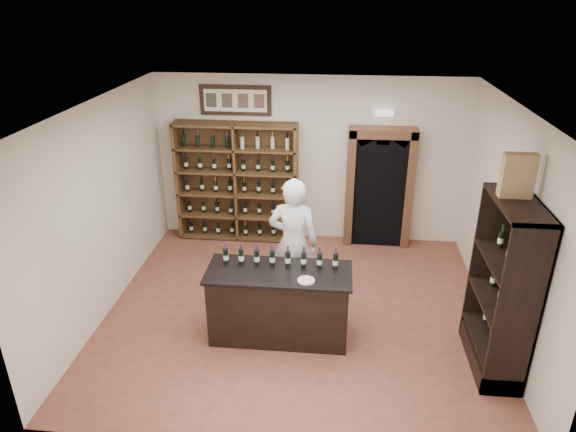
# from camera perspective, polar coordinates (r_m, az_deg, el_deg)

# --- Properties ---
(floor) EXTENTS (5.50, 5.50, 0.00)m
(floor) POSITION_cam_1_polar(r_m,az_deg,el_deg) (7.66, 1.07, -10.43)
(floor) COLOR #964C3C
(floor) RESTS_ON ground
(ceiling) EXTENTS (5.50, 5.50, 0.00)m
(ceiling) POSITION_cam_1_polar(r_m,az_deg,el_deg) (6.45, 1.28, 12.09)
(ceiling) COLOR white
(ceiling) RESTS_ON wall_back
(wall_back) EXTENTS (5.50, 0.04, 3.00)m
(wall_back) POSITION_cam_1_polar(r_m,az_deg,el_deg) (9.25, 2.42, 6.21)
(wall_back) COLOR silver
(wall_back) RESTS_ON ground
(wall_left) EXTENTS (0.04, 5.00, 3.00)m
(wall_left) POSITION_cam_1_polar(r_m,az_deg,el_deg) (7.62, -19.91, 0.70)
(wall_left) COLOR silver
(wall_left) RESTS_ON ground
(wall_right) EXTENTS (0.04, 5.00, 3.00)m
(wall_right) POSITION_cam_1_polar(r_m,az_deg,el_deg) (7.27, 23.33, -1.02)
(wall_right) COLOR silver
(wall_right) RESTS_ON ground
(wine_shelf) EXTENTS (2.20, 0.38, 2.20)m
(wine_shelf) POSITION_cam_1_polar(r_m,az_deg,el_deg) (9.38, -5.65, 3.79)
(wine_shelf) COLOR #55391D
(wine_shelf) RESTS_ON ground
(framed_picture) EXTENTS (1.25, 0.04, 0.52)m
(framed_picture) POSITION_cam_1_polar(r_m,az_deg,el_deg) (9.12, -5.86, 12.67)
(framed_picture) COLOR black
(framed_picture) RESTS_ON wall_back
(arched_doorway) EXTENTS (1.17, 0.35, 2.17)m
(arched_doorway) POSITION_cam_1_polar(r_m,az_deg,el_deg) (9.23, 10.10, 3.42)
(arched_doorway) COLOR black
(arched_doorway) RESTS_ON ground
(emergency_light) EXTENTS (0.30, 0.10, 0.10)m
(emergency_light) POSITION_cam_1_polar(r_m,az_deg,el_deg) (8.96, 10.65, 11.19)
(emergency_light) COLOR white
(emergency_light) RESTS_ON wall_back
(tasting_counter) EXTENTS (1.88, 0.78, 1.00)m
(tasting_counter) POSITION_cam_1_polar(r_m,az_deg,el_deg) (6.91, -0.99, -9.77)
(tasting_counter) COLOR black
(tasting_counter) RESTS_ON ground
(counter_bottle_0) EXTENTS (0.07, 0.07, 0.30)m
(counter_bottle_0) POSITION_cam_1_polar(r_m,az_deg,el_deg) (6.82, -6.93, -4.42)
(counter_bottle_0) COLOR black
(counter_bottle_0) RESTS_ON tasting_counter
(counter_bottle_1) EXTENTS (0.07, 0.07, 0.30)m
(counter_bottle_1) POSITION_cam_1_polar(r_m,az_deg,el_deg) (6.78, -5.23, -4.52)
(counter_bottle_1) COLOR black
(counter_bottle_1) RESTS_ON tasting_counter
(counter_bottle_2) EXTENTS (0.07, 0.07, 0.30)m
(counter_bottle_2) POSITION_cam_1_polar(r_m,az_deg,el_deg) (6.74, -3.50, -4.61)
(counter_bottle_2) COLOR black
(counter_bottle_2) RESTS_ON tasting_counter
(counter_bottle_3) EXTENTS (0.07, 0.07, 0.30)m
(counter_bottle_3) POSITION_cam_1_polar(r_m,az_deg,el_deg) (6.72, -1.76, -4.70)
(counter_bottle_3) COLOR black
(counter_bottle_3) RESTS_ON tasting_counter
(counter_bottle_4) EXTENTS (0.07, 0.07, 0.30)m
(counter_bottle_4) POSITION_cam_1_polar(r_m,az_deg,el_deg) (6.69, -0.01, -4.79)
(counter_bottle_4) COLOR black
(counter_bottle_4) RESTS_ON tasting_counter
(counter_bottle_5) EXTENTS (0.07, 0.07, 0.30)m
(counter_bottle_5) POSITION_cam_1_polar(r_m,az_deg,el_deg) (6.68, 1.75, -4.87)
(counter_bottle_5) COLOR black
(counter_bottle_5) RESTS_ON tasting_counter
(counter_bottle_6) EXTENTS (0.07, 0.07, 0.30)m
(counter_bottle_6) POSITION_cam_1_polar(r_m,az_deg,el_deg) (6.67, 3.52, -4.95)
(counter_bottle_6) COLOR black
(counter_bottle_6) RESTS_ON tasting_counter
(counter_bottle_7) EXTENTS (0.07, 0.07, 0.30)m
(counter_bottle_7) POSITION_cam_1_polar(r_m,az_deg,el_deg) (6.67, 5.29, -5.02)
(counter_bottle_7) COLOR black
(counter_bottle_7) RESTS_ON tasting_counter
(side_cabinet) EXTENTS (0.48, 1.20, 2.20)m
(side_cabinet) POSITION_cam_1_polar(r_m,az_deg,el_deg) (6.79, 22.54, -9.90)
(side_cabinet) COLOR black
(side_cabinet) RESTS_ON ground
(shopkeeper) EXTENTS (0.76, 0.54, 1.97)m
(shopkeeper) POSITION_cam_1_polar(r_m,az_deg,el_deg) (7.36, 0.60, -3.02)
(shopkeeper) COLOR white
(shopkeeper) RESTS_ON ground
(plate) EXTENTS (0.22, 0.22, 0.02)m
(plate) POSITION_cam_1_polar(r_m,az_deg,el_deg) (6.42, 2.02, -7.18)
(plate) COLOR silver
(plate) RESTS_ON tasting_counter
(wine_crate) EXTENTS (0.36, 0.15, 0.50)m
(wine_crate) POSITION_cam_1_polar(r_m,az_deg,el_deg) (6.18, 24.15, 4.12)
(wine_crate) COLOR tan
(wine_crate) RESTS_ON side_cabinet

